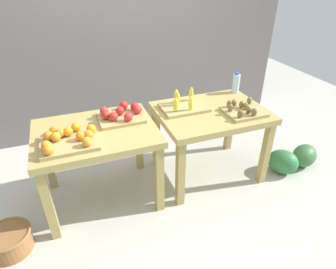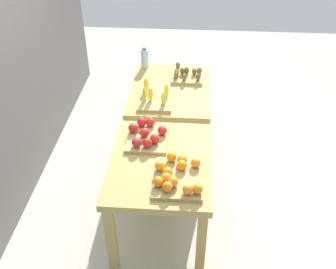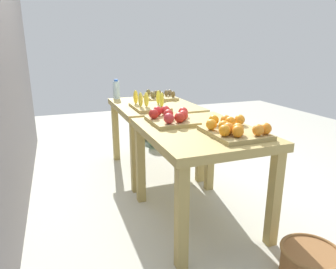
{
  "view_description": "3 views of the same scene",
  "coord_description": "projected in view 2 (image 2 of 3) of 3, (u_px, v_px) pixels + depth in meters",
  "views": [
    {
      "loc": [
        -0.73,
        -2.23,
        1.99
      ],
      "look_at": [
        0.1,
        -0.03,
        0.59
      ],
      "focal_mm": 30.97,
      "sensor_mm": 36.0,
      "label": 1
    },
    {
      "loc": [
        -2.93,
        -0.23,
        2.78
      ],
      "look_at": [
        0.05,
        -0.02,
        0.55
      ],
      "focal_mm": 42.55,
      "sensor_mm": 36.0,
      "label": 2
    },
    {
      "loc": [
        -2.5,
        0.98,
        1.33
      ],
      "look_at": [
        0.02,
        0.04,
        0.56
      ],
      "focal_mm": 32.4,
      "sensor_mm": 36.0,
      "label": 3
    }
  ],
  "objects": [
    {
      "name": "ground_plane",
      "position": [
        166.0,
        181.0,
        4.02
      ],
      "size": [
        8.0,
        8.0,
        0.0
      ],
      "primitive_type": "plane",
      "color": "beige"
    },
    {
      "name": "display_table_left",
      "position": [
        161.0,
        171.0,
        3.19
      ],
      "size": [
        1.04,
        0.8,
        0.75
      ],
      "color": "tan",
      "rests_on": "ground_plane"
    },
    {
      "name": "display_table_right",
      "position": [
        170.0,
        98.0,
        4.08
      ],
      "size": [
        1.04,
        0.8,
        0.75
      ],
      "color": "tan",
      "rests_on": "ground_plane"
    },
    {
      "name": "orange_bin",
      "position": [
        177.0,
        176.0,
        2.91
      ],
      "size": [
        0.45,
        0.38,
        0.11
      ],
      "color": "tan",
      "rests_on": "display_table_left"
    },
    {
      "name": "apple_bin",
      "position": [
        147.0,
        135.0,
        3.31
      ],
      "size": [
        0.42,
        0.36,
        0.11
      ],
      "color": "tan",
      "rests_on": "display_table_left"
    },
    {
      "name": "banana_crate",
      "position": [
        156.0,
        97.0,
        3.81
      ],
      "size": [
        0.44,
        0.32,
        0.17
      ],
      "color": "tan",
      "rests_on": "display_table_right"
    },
    {
      "name": "kiwi_bin",
      "position": [
        187.0,
        75.0,
        4.19
      ],
      "size": [
        0.36,
        0.32,
        0.1
      ],
      "color": "tan",
      "rests_on": "display_table_right"
    },
    {
      "name": "water_bottle",
      "position": [
        145.0,
        58.0,
        4.33
      ],
      "size": [
        0.08,
        0.08,
        0.23
      ],
      "color": "silver",
      "rests_on": "display_table_right"
    },
    {
      "name": "watermelon_pile",
      "position": [
        196.0,
        96.0,
        5.11
      ],
      "size": [
        0.72,
        0.41,
        0.26
      ],
      "color": "#376936",
      "rests_on": "ground_plane"
    }
  ]
}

